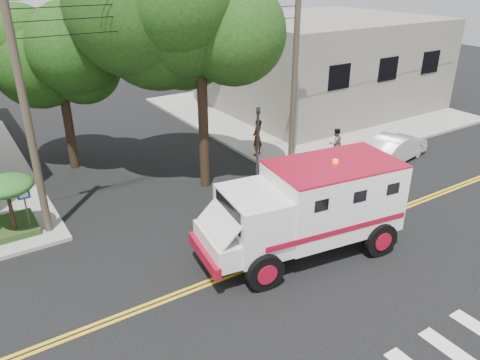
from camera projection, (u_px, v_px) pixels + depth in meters
ground at (259, 263)px, 16.11m from camera, size 100.00×100.00×0.00m
sidewalk_ne at (306, 109)px, 33.03m from camera, size 17.00×17.00×0.15m
building_right at (320, 62)px, 32.86m from camera, size 14.00×12.00×6.00m
utility_pole_left at (27, 120)px, 16.03m from camera, size 0.28×0.28×9.00m
utility_pole_right at (295, 78)px, 22.06m from camera, size 0.28×0.28×9.00m
tree_main at (213, 24)px, 18.78m from camera, size 6.08×5.70×9.85m
tree_left at (65, 52)px, 21.36m from camera, size 4.48×4.20×7.70m
tree_right at (232, 21)px, 29.93m from camera, size 4.80×4.50×8.20m
traffic_signal at (258, 137)px, 21.32m from camera, size 0.15×0.18×3.60m
accessibility_sign at (25, 204)px, 17.18m from camera, size 0.45×0.10×2.02m
armored_truck at (309, 205)px, 16.06m from camera, size 7.43×3.70×3.25m
parked_sedan at (395, 147)px, 24.28m from camera, size 4.56×2.35×1.43m
pedestrian_a at (257, 138)px, 24.49m from camera, size 0.84×0.73×1.93m
pedestrian_b at (335, 143)px, 24.18m from camera, size 0.86×0.72×1.60m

